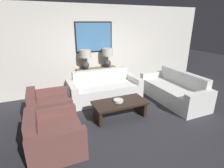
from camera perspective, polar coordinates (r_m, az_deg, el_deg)
ground_plane at (r=3.98m, az=5.69°, el=-13.15°), size 20.00×20.00×0.00m
back_wall at (r=5.68m, az=-5.94°, el=11.29°), size 8.00×0.12×2.65m
console_table at (r=5.65m, az=-4.79°, el=1.39°), size 1.27×0.38×0.77m
table_lamp_left at (r=5.36m, az=-8.71°, el=8.72°), size 0.35×0.35×0.60m
table_lamp_right at (r=5.58m, az=-1.47°, el=9.36°), size 0.35×0.35×0.60m
couch_by_back_wall at (r=5.10m, az=-2.46°, el=-1.77°), size 2.06×0.87×0.82m
couch_by_side at (r=5.29m, az=19.38°, el=-2.13°), size 0.87×2.06×0.82m
coffee_table at (r=4.11m, az=2.59°, el=-7.09°), size 1.24×0.61×0.40m
decorative_bowl at (r=4.06m, az=2.09°, el=-5.46°), size 0.22×0.22×0.05m
armchair_near_back_wall at (r=4.30m, az=-19.89°, el=-7.42°), size 0.90×0.97×0.74m
armchair_near_camera at (r=3.32m, az=-18.44°, el=-15.81°), size 0.90×0.97×0.74m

